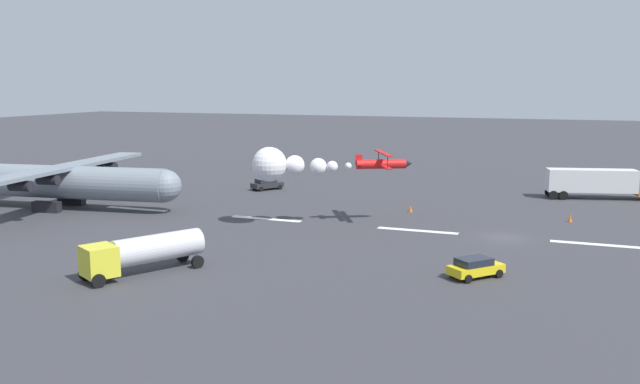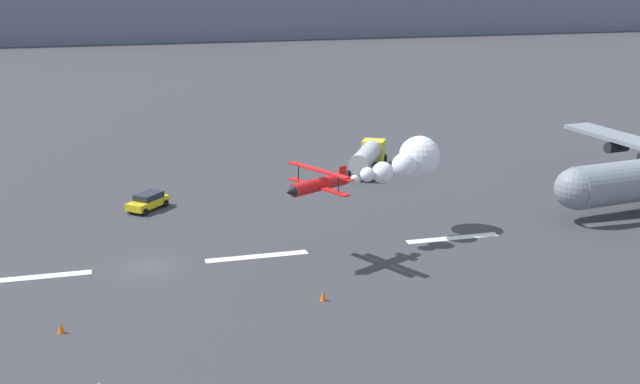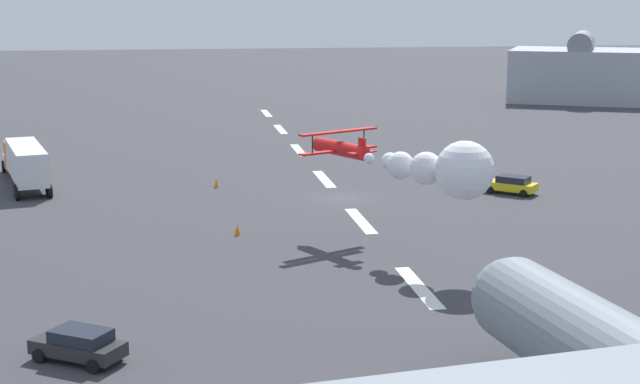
{
  "view_description": "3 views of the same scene",
  "coord_description": "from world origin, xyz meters",
  "px_view_note": "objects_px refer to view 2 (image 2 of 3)",
  "views": [
    {
      "loc": [
        -5.4,
        63.61,
        14.31
      ],
      "look_at": [
        18.38,
        0.0,
        3.26
      ],
      "focal_mm": 37.69,
      "sensor_mm": 36.0,
      "label": 1
    },
    {
      "loc": [
        -1.72,
        -56.6,
        22.13
      ],
      "look_at": [
        12.6,
        -2.35,
        5.54
      ],
      "focal_mm": 44.44,
      "sensor_mm": 36.0,
      "label": 2
    },
    {
      "loc": [
        74.59,
        -13.83,
        16.27
      ],
      "look_at": [
        8.83,
        -3.13,
        2.4
      ],
      "focal_mm": 53.33,
      "sensor_mm": 36.0,
      "label": 3
    }
  ],
  "objects_px": {
    "fuel_tanker_truck": "(368,155)",
    "airport_staff_sedan": "(148,201)",
    "traffic_cone_far": "(323,295)",
    "stunt_biplane_red": "(407,162)",
    "traffic_cone_near": "(61,327)"
  },
  "relations": [
    {
      "from": "fuel_tanker_truck",
      "to": "traffic_cone_far",
      "type": "height_order",
      "value": "fuel_tanker_truck"
    },
    {
      "from": "fuel_tanker_truck",
      "to": "traffic_cone_far",
      "type": "xyz_separation_m",
      "value": [
        -13.4,
        -31.45,
        -1.37
      ]
    },
    {
      "from": "traffic_cone_far",
      "to": "airport_staff_sedan",
      "type": "bearing_deg",
      "value": 113.55
    },
    {
      "from": "stunt_biplane_red",
      "to": "fuel_tanker_truck",
      "type": "xyz_separation_m",
      "value": [
        3.31,
        20.1,
        -4.44
      ]
    },
    {
      "from": "stunt_biplane_red",
      "to": "traffic_cone_far",
      "type": "bearing_deg",
      "value": -131.64
    },
    {
      "from": "fuel_tanker_truck",
      "to": "traffic_cone_far",
      "type": "relative_size",
      "value": 12.32
    },
    {
      "from": "traffic_cone_far",
      "to": "fuel_tanker_truck",
      "type": "bearing_deg",
      "value": 66.92
    },
    {
      "from": "fuel_tanker_truck",
      "to": "airport_staff_sedan",
      "type": "bearing_deg",
      "value": -161.71
    },
    {
      "from": "stunt_biplane_red",
      "to": "traffic_cone_far",
      "type": "height_order",
      "value": "stunt_biplane_red"
    },
    {
      "from": "airport_staff_sedan",
      "to": "fuel_tanker_truck",
      "type": "bearing_deg",
      "value": 18.29
    },
    {
      "from": "fuel_tanker_truck",
      "to": "traffic_cone_near",
      "type": "xyz_separation_m",
      "value": [
        -30.23,
        -31.98,
        -1.37
      ]
    },
    {
      "from": "stunt_biplane_red",
      "to": "fuel_tanker_truck",
      "type": "height_order",
      "value": "stunt_biplane_red"
    },
    {
      "from": "airport_staff_sedan",
      "to": "traffic_cone_near",
      "type": "height_order",
      "value": "airport_staff_sedan"
    },
    {
      "from": "stunt_biplane_red",
      "to": "traffic_cone_far",
      "type": "distance_m",
      "value": 16.26
    },
    {
      "from": "airport_staff_sedan",
      "to": "traffic_cone_near",
      "type": "relative_size",
      "value": 5.77
    }
  ]
}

